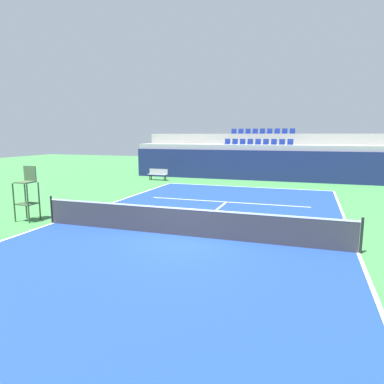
# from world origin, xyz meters

# --- Properties ---
(ground_plane) EXTENTS (80.00, 80.00, 0.00)m
(ground_plane) POSITION_xyz_m (0.00, 0.00, 0.00)
(ground_plane) COLOR #387A3D
(court_surface) EXTENTS (11.00, 24.00, 0.01)m
(court_surface) POSITION_xyz_m (0.00, 0.00, 0.01)
(court_surface) COLOR navy
(court_surface) RESTS_ON ground_plane
(baseline_far) EXTENTS (11.00, 0.10, 0.00)m
(baseline_far) POSITION_xyz_m (0.00, 11.95, 0.01)
(baseline_far) COLOR white
(baseline_far) RESTS_ON court_surface
(sideline_left) EXTENTS (0.10, 24.00, 0.00)m
(sideline_left) POSITION_xyz_m (-5.45, 0.00, 0.01)
(sideline_left) COLOR white
(sideline_left) RESTS_ON court_surface
(sideline_right) EXTENTS (0.10, 24.00, 0.00)m
(sideline_right) POSITION_xyz_m (5.45, 0.00, 0.01)
(sideline_right) COLOR white
(sideline_right) RESTS_ON court_surface
(service_line_far) EXTENTS (8.26, 0.10, 0.00)m
(service_line_far) POSITION_xyz_m (0.00, 6.40, 0.01)
(service_line_far) COLOR white
(service_line_far) RESTS_ON court_surface
(centre_service_line) EXTENTS (0.10, 6.40, 0.00)m
(centre_service_line) POSITION_xyz_m (0.00, 3.20, 0.01)
(centre_service_line) COLOR white
(centre_service_line) RESTS_ON court_surface
(back_wall) EXTENTS (19.45, 0.30, 2.27)m
(back_wall) POSITION_xyz_m (0.00, 15.60, 1.14)
(back_wall) COLOR navy
(back_wall) RESTS_ON ground_plane
(stands_tier_lower) EXTENTS (19.45, 2.40, 2.68)m
(stands_tier_lower) POSITION_xyz_m (0.00, 16.95, 1.34)
(stands_tier_lower) COLOR #9E9E99
(stands_tier_lower) RESTS_ON ground_plane
(stands_tier_upper) EXTENTS (19.45, 2.40, 3.52)m
(stands_tier_upper) POSITION_xyz_m (0.00, 19.35, 1.76)
(stands_tier_upper) COLOR #9E9E99
(stands_tier_upper) RESTS_ON ground_plane
(seating_row_lower) EXTENTS (5.36, 0.44, 0.44)m
(seating_row_lower) POSITION_xyz_m (-0.00, 17.04, 2.80)
(seating_row_lower) COLOR navy
(seating_row_lower) RESTS_ON stands_tier_lower
(seating_row_upper) EXTENTS (5.36, 0.44, 0.44)m
(seating_row_upper) POSITION_xyz_m (-0.00, 19.44, 3.64)
(seating_row_upper) COLOR navy
(seating_row_upper) RESTS_ON stands_tier_upper
(tennis_net) EXTENTS (11.08, 0.08, 1.07)m
(tennis_net) POSITION_xyz_m (0.00, 0.00, 0.51)
(tennis_net) COLOR black
(tennis_net) RESTS_ON court_surface
(umpire_chair) EXTENTS (0.76, 0.66, 2.20)m
(umpire_chair) POSITION_xyz_m (-6.70, 0.06, 1.19)
(umpire_chair) COLOR #334C2D
(umpire_chair) RESTS_ON ground_plane
(player_bench) EXTENTS (1.50, 0.40, 0.85)m
(player_bench) POSITION_xyz_m (-6.99, 13.37, 0.51)
(player_bench) COLOR #99999E
(player_bench) RESTS_ON ground_plane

